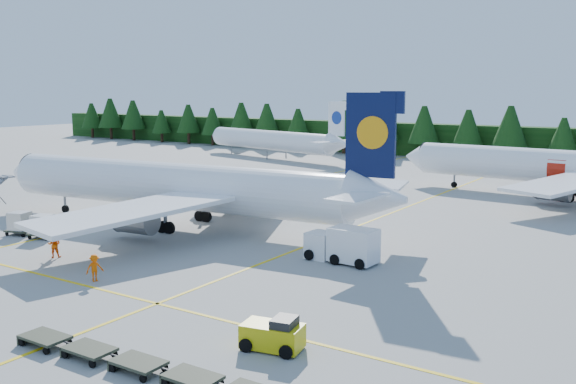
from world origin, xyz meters
The scene contains 14 objects.
ground centered at (0.00, 0.00, 0.00)m, with size 320.00×320.00×0.00m, color #999994.
taxi_stripe_a centered at (-14.00, 20.00, 0.01)m, with size 0.25×120.00×0.01m, color yellow.
taxi_stripe_b centered at (6.00, 20.00, 0.01)m, with size 0.25×120.00×0.01m, color yellow.
taxi_stripe_cross centered at (0.00, -6.00, 0.01)m, with size 80.00×0.25×0.01m, color yellow.
treeline_hedge centered at (0.00, 82.00, 3.00)m, with size 220.00×4.00×6.00m, color black.
airliner_navy centered at (-9.17, 10.44, 3.65)m, with size 41.70×34.17×12.13m.
airliner_red centered at (17.61, 46.31, 3.47)m, with size 39.71×32.58×11.54m.
airliner_far_left centered at (-35.29, 63.79, 3.24)m, with size 34.94×11.30×10.34m.
service_truck centered at (10.58, 8.01, 1.28)m, with size 5.45×2.18×2.59m.
baggage_tug centered at (15.45, -7.72, 0.76)m, with size 3.14×2.08×1.55m.
dolly_train centered at (11.83, -13.05, 0.45)m, with size 14.35×2.36×0.14m.
uld_pair centered at (-15.30, 0.70, 1.12)m, with size 5.29×2.46×1.66m.
crew_b centered at (-7.86, -2.59, 0.98)m, with size 0.95×0.74×1.96m, color #E04E04.
crew_c centered at (-0.55, -5.01, 0.90)m, with size 0.74×0.50×1.80m, color #FF5F05.
Camera 1 is at (32.06, -31.83, 12.40)m, focal length 40.00 mm.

